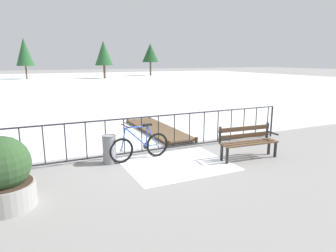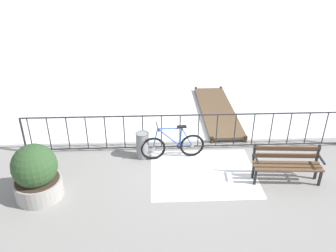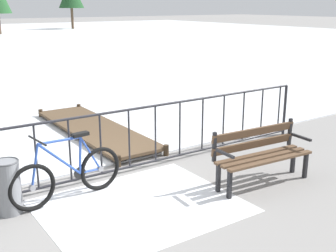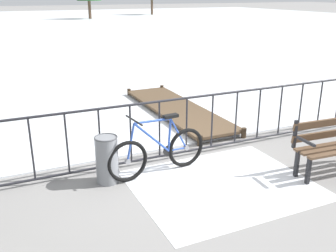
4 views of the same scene
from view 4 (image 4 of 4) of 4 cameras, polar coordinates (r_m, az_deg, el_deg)
ground_plane at (r=6.70m, az=0.76°, el=-4.76°), size 160.00×160.00×0.00m
frozen_pond at (r=34.12m, az=-20.89°, el=13.57°), size 80.00×56.00×0.03m
snow_patch at (r=5.87m, az=8.11°, el=-8.61°), size 2.61×2.14×0.01m
railing_fence at (r=6.49m, az=0.79°, el=-0.24°), size 9.06×0.06×1.07m
bicycle_near_railing at (r=6.00m, az=-1.47°, el=-3.88°), size 1.71×0.52×0.97m
trash_bin at (r=5.81m, az=-9.06°, el=-4.89°), size 0.35×0.35×0.73m
wooden_dock at (r=9.09m, az=1.33°, el=2.62°), size 1.10×4.09×0.20m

